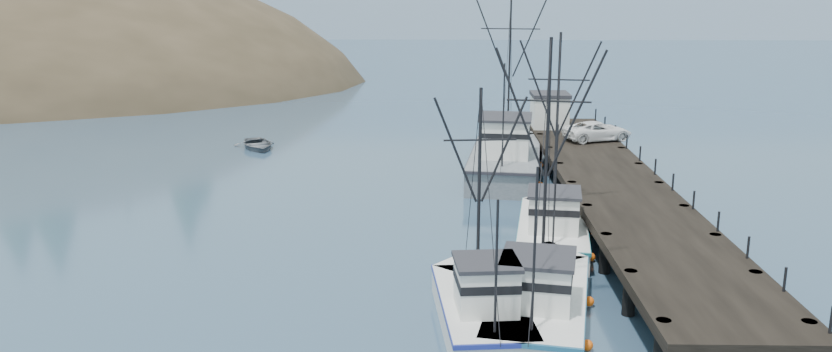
{
  "coord_description": "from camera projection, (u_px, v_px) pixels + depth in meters",
  "views": [
    {
      "loc": [
        3.06,
        -31.21,
        14.08
      ],
      "look_at": [
        2.06,
        15.21,
        2.5
      ],
      "focal_mm": 35.0,
      "sensor_mm": 36.0,
      "label": 1
    }
  ],
  "objects": [
    {
      "name": "work_vessel",
      "position": [
        506.0,
        157.0,
        58.7
      ],
      "size": [
        6.62,
        16.27,
        13.45
      ],
      "color": "slate",
      "rests_on": "ground"
    },
    {
      "name": "pier",
      "position": [
        615.0,
        187.0,
        48.56
      ],
      "size": [
        6.0,
        44.0,
        2.0
      ],
      "color": "black",
      "rests_on": "ground"
    },
    {
      "name": "ground",
      "position": [
        359.0,
        322.0,
        33.74
      ],
      "size": [
        400.0,
        400.0,
        0.0
      ],
      "primitive_type": "plane",
      "color": "navy",
      "rests_on": "ground"
    },
    {
      "name": "distant_ridge",
      "position": [
        462.0,
        33.0,
        198.45
      ],
      "size": [
        360.0,
        40.0,
        26.0
      ],
      "primitive_type": "cube",
      "color": "#9EB2C6",
      "rests_on": "ground"
    },
    {
      "name": "trawler_mid",
      "position": [
        480.0,
        305.0,
        33.38
      ],
      "size": [
        4.13,
        10.02,
        10.06
      ],
      "color": "silver",
      "rests_on": "ground"
    },
    {
      "name": "distant_ridge_far",
      "position": [
        271.0,
        29.0,
        214.04
      ],
      "size": [
        180.0,
        25.0,
        18.0
      ],
      "primitive_type": "cube",
      "color": "silver",
      "rests_on": "ground"
    },
    {
      "name": "trawler_far",
      "position": [
        553.0,
        228.0,
        43.59
      ],
      "size": [
        4.97,
        11.33,
        11.51
      ],
      "color": "silver",
      "rests_on": "ground"
    },
    {
      "name": "moored_sailboats",
      "position": [
        140.0,
        97.0,
        93.01
      ],
      "size": [
        22.74,
        16.73,
        6.35
      ],
      "color": "silver",
      "rests_on": "ground"
    },
    {
      "name": "motorboat",
      "position": [
        258.0,
        148.0,
        67.44
      ],
      "size": [
        5.04,
        5.8,
        1.0
      ],
      "primitive_type": "imported",
      "rotation": [
        0.0,
        0.0,
        0.39
      ],
      "color": "#565A60",
      "rests_on": "ground"
    },
    {
      "name": "trawler_near",
      "position": [
        539.0,
        298.0,
        34.14
      ],
      "size": [
        5.81,
        11.99,
        11.98
      ],
      "color": "silver",
      "rests_on": "ground"
    },
    {
      "name": "pickup_truck",
      "position": [
        597.0,
        131.0,
        60.47
      ],
      "size": [
        5.61,
        3.86,
        1.42
      ],
      "primitive_type": "imported",
      "rotation": [
        0.0,
        0.0,
        1.89
      ],
      "color": "white",
      "rests_on": "pier"
    },
    {
      "name": "pier_shed",
      "position": [
        550.0,
        110.0,
        65.64
      ],
      "size": [
        3.0,
        3.2,
        2.8
      ],
      "color": "silver",
      "rests_on": "pier"
    }
  ]
}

